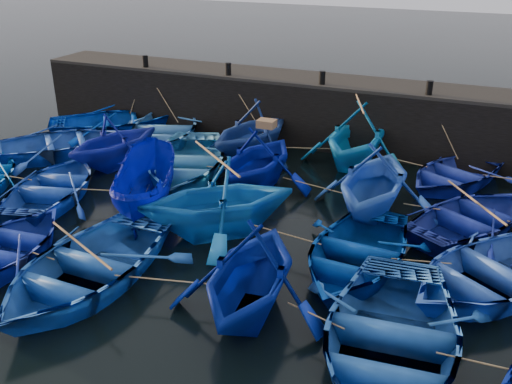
% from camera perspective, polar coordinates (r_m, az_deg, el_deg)
% --- Properties ---
extents(ground, '(120.00, 120.00, 0.00)m').
position_cam_1_polar(ground, '(15.12, -4.85, -6.99)').
color(ground, black).
rests_on(ground, ground).
extents(quay_wall, '(26.00, 2.50, 2.50)m').
position_cam_1_polar(quay_wall, '(23.64, 7.10, 7.89)').
color(quay_wall, black).
rests_on(quay_wall, ground).
extents(quay_top, '(26.00, 2.50, 0.12)m').
position_cam_1_polar(quay_top, '(23.31, 7.27, 10.98)').
color(quay_top, black).
rests_on(quay_top, quay_wall).
extents(bollard_0, '(0.24, 0.24, 0.50)m').
position_cam_1_polar(bollard_0, '(25.81, -11.00, 12.72)').
color(bollard_0, black).
rests_on(bollard_0, quay_top).
extents(bollard_1, '(0.24, 0.24, 0.50)m').
position_cam_1_polar(bollard_1, '(23.84, -2.79, 12.19)').
color(bollard_1, black).
rests_on(bollard_1, quay_top).
extents(bollard_2, '(0.24, 0.24, 0.50)m').
position_cam_1_polar(bollard_2, '(22.40, 6.63, 11.29)').
color(bollard_2, black).
rests_on(bollard_2, quay_top).
extents(bollard_3, '(0.24, 0.24, 0.50)m').
position_cam_1_polar(bollard_3, '(21.63, 16.95, 9.95)').
color(bollard_3, black).
rests_on(bollard_3, quay_top).
extents(boat_0, '(6.54, 6.26, 1.10)m').
position_cam_1_polar(boat_0, '(25.49, -14.01, 6.91)').
color(boat_0, '#0031A1').
rests_on(boat_0, ground).
extents(boat_1, '(5.80, 6.70, 1.16)m').
position_cam_1_polar(boat_1, '(23.79, -9.28, 6.18)').
color(boat_1, '#3067B5').
rests_on(boat_1, ground).
extents(boat_2, '(4.64, 5.07, 2.25)m').
position_cam_1_polar(boat_2, '(21.70, -0.41, 6.24)').
color(boat_2, navy).
rests_on(boat_2, ground).
extents(boat_3, '(4.05, 4.67, 2.42)m').
position_cam_1_polar(boat_3, '(21.16, 10.04, 5.63)').
color(boat_3, blue).
rests_on(boat_3, ground).
extents(boat_4, '(4.88, 5.45, 0.93)m').
position_cam_1_polar(boat_4, '(20.50, 19.20, 1.79)').
color(boat_4, '#1F309A').
rests_on(boat_4, ground).
extents(boat_6, '(6.42, 6.50, 1.11)m').
position_cam_1_polar(boat_6, '(23.25, -19.12, 4.64)').
color(boat_6, '#1B439D').
rests_on(boat_6, ground).
extents(boat_7, '(4.29, 4.66, 2.06)m').
position_cam_1_polar(boat_7, '(21.47, -13.97, 5.04)').
color(boat_7, navy).
rests_on(boat_7, ground).
extents(boat_8, '(5.81, 6.80, 1.19)m').
position_cam_1_polar(boat_8, '(20.18, -7.19, 3.05)').
color(boat_8, '#337BC8').
rests_on(boat_8, ground).
extents(boat_9, '(3.91, 4.45, 2.20)m').
position_cam_1_polar(boat_9, '(18.92, 0.20, 3.41)').
color(boat_9, '#000F87').
rests_on(boat_9, ground).
extents(boat_10, '(3.94, 4.56, 2.38)m').
position_cam_1_polar(boat_10, '(17.39, 11.85, 1.28)').
color(boat_10, blue).
rests_on(boat_10, ground).
extents(boat_11, '(5.12, 5.62, 0.95)m').
position_cam_1_polar(boat_11, '(17.43, 20.85, -2.40)').
color(boat_11, navy).
rests_on(boat_11, ground).
extents(boat_14, '(4.55, 5.50, 0.99)m').
position_cam_1_polar(boat_14, '(19.41, -19.57, 0.58)').
color(boat_14, '#1840A7').
rests_on(boat_14, ground).
extents(boat_15, '(3.34, 4.80, 1.74)m').
position_cam_1_polar(boat_15, '(17.67, -11.11, 0.58)').
color(boat_15, '#000882').
rests_on(boat_15, ground).
extents(boat_16, '(5.82, 5.74, 2.32)m').
position_cam_1_polar(boat_16, '(15.90, -3.87, -0.59)').
color(boat_16, blue).
rests_on(boat_16, ground).
extents(boat_17, '(3.80, 5.13, 1.03)m').
position_cam_1_polar(boat_17, '(14.69, 9.91, -5.99)').
color(boat_17, navy).
rests_on(boat_17, ground).
extents(boat_18, '(6.00, 6.40, 1.08)m').
position_cam_1_polar(boat_18, '(14.74, 22.43, -7.40)').
color(boat_18, blue).
rests_on(boat_18, ground).
extents(boat_21, '(3.57, 4.73, 0.93)m').
position_cam_1_polar(boat_21, '(16.16, -23.91, -5.11)').
color(boat_21, '#14299A').
rests_on(boat_21, ground).
extents(boat_22, '(4.06, 5.61, 1.15)m').
position_cam_1_polar(boat_22, '(14.40, -16.85, -7.13)').
color(boat_22, '#174BA0').
rests_on(boat_22, ground).
extents(boat_23, '(4.08, 4.59, 2.21)m').
position_cam_1_polar(boat_23, '(12.57, -0.59, -8.02)').
color(boat_23, '#00147C').
rests_on(boat_23, ground).
extents(boat_24, '(4.65, 6.12, 1.19)m').
position_cam_1_polar(boat_24, '(11.84, 13.17, -14.08)').
color(boat_24, '#184C98').
rests_on(boat_24, ground).
extents(wooden_crate, '(0.57, 0.44, 0.25)m').
position_cam_1_polar(wooden_crate, '(18.41, 1.07, 6.85)').
color(wooden_crate, brown).
rests_on(wooden_crate, boat_9).
extents(mooring_ropes, '(17.79, 11.74, 2.10)m').
position_cam_1_polar(mooring_ropes, '(18.89, 1.58, 2.67)').
color(mooring_ropes, tan).
rests_on(mooring_ropes, ground).
extents(loose_oars, '(10.64, 12.55, 1.52)m').
position_cam_1_polar(loose_oars, '(16.33, 4.09, 2.31)').
color(loose_oars, '#99724C').
rests_on(loose_oars, ground).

